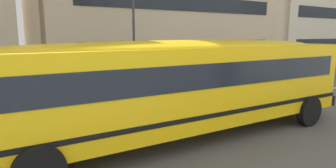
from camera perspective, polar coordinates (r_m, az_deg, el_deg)
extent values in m
plane|color=#54514F|center=(11.91, 10.35, -4.70)|extent=(400.00, 400.00, 0.00)
cube|color=gray|center=(18.01, -5.88, 0.30)|extent=(120.00, 3.00, 0.01)
cube|color=silver|center=(11.91, 10.35, -4.69)|extent=(110.00, 0.16, 0.01)
cube|color=yellow|center=(8.22, 3.35, -0.04)|extent=(10.67, 2.65, 2.12)
cube|color=black|center=(12.20, 24.72, -1.94)|extent=(0.25, 2.42, 0.35)
cube|color=black|center=(8.16, 3.37, 2.61)|extent=(10.03, 2.67, 0.62)
cube|color=black|center=(8.34, 3.30, -4.28)|extent=(10.69, 2.68, 0.12)
ellipsoid|color=yellow|center=(8.10, 3.42, 7.38)|extent=(10.24, 2.45, 0.35)
cylinder|color=red|center=(8.29, -22.30, -1.41)|extent=(0.43, 0.43, 0.03)
cylinder|color=black|center=(8.28, -26.08, -8.51)|extent=(0.97, 0.29, 0.97)
cylinder|color=black|center=(10.49, 25.88, -4.80)|extent=(0.97, 0.29, 0.97)
cylinder|color=black|center=(11.93, 16.19, -2.54)|extent=(0.97, 0.29, 0.97)
cylinder|color=#38383D|center=(16.90, -6.75, 10.72)|extent=(0.14, 0.14, 6.50)
cube|color=black|center=(21.65, 4.19, 7.00)|extent=(16.56, 0.04, 1.10)
cube|color=black|center=(21.74, 4.30, 15.46)|extent=(16.56, 0.04, 1.10)
cube|color=black|center=(36.69, 29.69, 6.87)|extent=(13.24, 0.04, 1.10)
cube|color=black|center=(36.74, 30.11, 11.84)|extent=(13.24, 0.04, 1.10)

